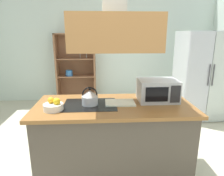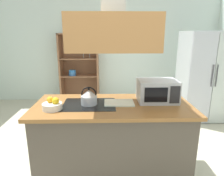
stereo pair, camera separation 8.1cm
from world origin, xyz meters
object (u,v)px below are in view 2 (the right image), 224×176
cutting_board (119,103)px  refrigerator (204,76)px  dish_cabinet (80,72)px  fruit_bowl (52,105)px  kettle (89,97)px  microwave (157,91)px

cutting_board → refrigerator: bearing=42.8°
dish_cabinet → fruit_bowl: size_ratio=8.17×
dish_cabinet → kettle: bearing=-80.2°
cutting_board → microwave: (0.46, 0.08, 0.12)m
kettle → microwave: size_ratio=0.45×
dish_cabinet → fruit_bowl: dish_cabinet is taller
refrigerator → cutting_board: 2.46m
kettle → cutting_board: bearing=3.9°
kettle → cutting_board: 0.36m
refrigerator → cutting_board: bearing=-137.2°
cutting_board → microwave: bearing=9.8°
refrigerator → kettle: 2.74m
dish_cabinet → microwave: size_ratio=3.72×
refrigerator → dish_cabinet: refrigerator is taller
dish_cabinet → kettle: dish_cabinet is taller
kettle → microwave: (0.81, 0.10, 0.04)m
dish_cabinet → microwave: (1.29, -2.68, 0.27)m
refrigerator → microwave: (-1.35, -1.59, 0.16)m
dish_cabinet → cutting_board: size_ratio=5.03×
cutting_board → fruit_bowl: 0.74m
kettle → fruit_bowl: kettle is taller
microwave → fruit_bowl: size_ratio=2.20×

